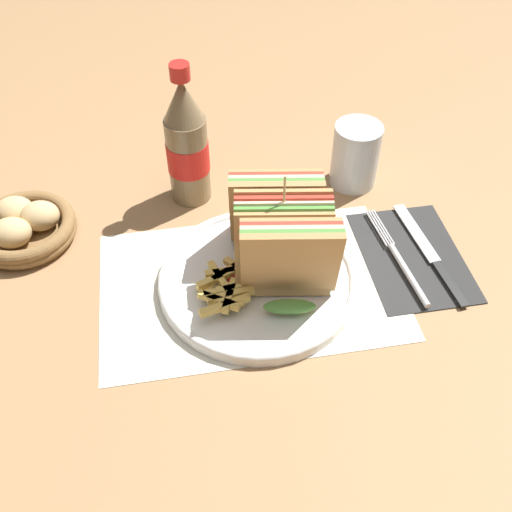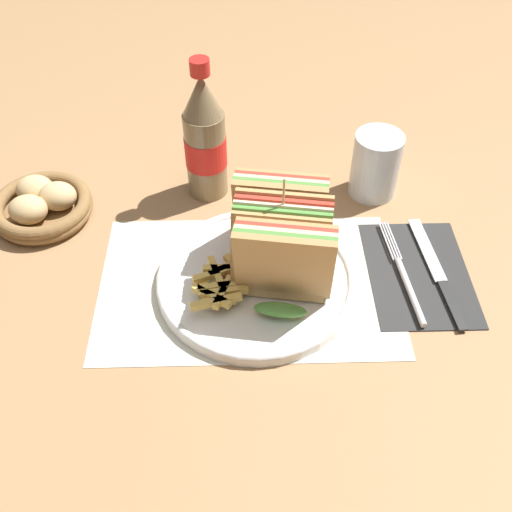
{
  "view_description": "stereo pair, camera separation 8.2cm",
  "coord_description": "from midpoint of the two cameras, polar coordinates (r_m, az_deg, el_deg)",
  "views": [
    {
      "loc": [
        -0.11,
        -0.55,
        0.63
      ],
      "look_at": [
        -0.01,
        0.02,
        0.04
      ],
      "focal_mm": 42.0,
      "sensor_mm": 36.0,
      "label": 1
    },
    {
      "loc": [
        -0.03,
        -0.55,
        0.63
      ],
      "look_at": [
        -0.01,
        0.02,
        0.04
      ],
      "focal_mm": 42.0,
      "sensor_mm": 36.0,
      "label": 2
    }
  ],
  "objects": [
    {
      "name": "fork",
      "position": [
        0.87,
        16.74,
        -2.35
      ],
      "size": [
        0.03,
        0.2,
        0.01
      ],
      "rotation": [
        0.0,
        0.0,
        0.1
      ],
      "color": "silver",
      "rests_on": "napkin"
    },
    {
      "name": "placemat",
      "position": [
        0.84,
        2.08,
        -3.0
      ],
      "size": [
        0.42,
        0.27,
        0.0
      ],
      "color": "silver",
      "rests_on": "ground_plane"
    },
    {
      "name": "club_sandwich",
      "position": [
        0.79,
        5.46,
        1.48
      ],
      "size": [
        0.14,
        0.2,
        0.17
      ],
      "color": "tan",
      "rests_on": "plate_main"
    },
    {
      "name": "napkin",
      "position": [
        0.89,
        17.78,
        -1.66
      ],
      "size": [
        0.14,
        0.2,
        0.0
      ],
      "color": "#2D2D2D",
      "rests_on": "ground_plane"
    },
    {
      "name": "fries_pile",
      "position": [
        0.8,
        -0.24,
        -2.74
      ],
      "size": [
        0.09,
        0.1,
        0.02
      ],
      "color": "#E0B756",
      "rests_on": "plate_main"
    },
    {
      "name": "glass_near",
      "position": [
        0.98,
        13.64,
        7.99
      ],
      "size": [
        0.08,
        0.08,
        0.11
      ],
      "color": "silver",
      "rests_on": "ground_plane"
    },
    {
      "name": "plate_main",
      "position": [
        0.83,
        2.87,
        -2.57
      ],
      "size": [
        0.28,
        0.28,
        0.02
      ],
      "color": "white",
      "rests_on": "ground_plane"
    },
    {
      "name": "bread_basket",
      "position": [
        0.97,
        -17.46,
        4.51
      ],
      "size": [
        0.15,
        0.15,
        0.06
      ],
      "color": "olive",
      "rests_on": "ground_plane"
    },
    {
      "name": "knife",
      "position": [
        0.9,
        19.4,
        -1.57
      ],
      "size": [
        0.04,
        0.21,
        0.0
      ],
      "rotation": [
        0.0,
        0.0,
        0.1
      ],
      "color": "black",
      "rests_on": "napkin"
    },
    {
      "name": "ground_plane",
      "position": [
        0.84,
        3.62,
        -2.84
      ],
      "size": [
        4.0,
        4.0,
        0.0
      ],
      "primitive_type": "plane",
      "color": "#9E754C"
    },
    {
      "name": "coke_bottle_near",
      "position": [
        0.93,
        -2.33,
        10.92
      ],
      "size": [
        0.07,
        0.07,
        0.23
      ],
      "color": "#7A6647",
      "rests_on": "ground_plane"
    },
    {
      "name": "ketchup_blob",
      "position": [
        0.82,
        0.84,
        -1.44
      ],
      "size": [
        0.04,
        0.03,
        0.01
      ],
      "color": "maroon",
      "rests_on": "plate_main"
    }
  ]
}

